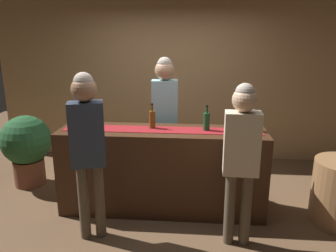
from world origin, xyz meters
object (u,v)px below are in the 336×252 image
at_px(customer_browsing, 87,139).
at_px(wine_glass_mid_counter, 72,120).
at_px(wine_bottle_amber, 152,119).
at_px(wine_glass_near_customer, 231,122).
at_px(customer_sipping, 241,149).
at_px(bartender, 165,109).
at_px(wine_bottle_clear, 253,121).
at_px(wine_bottle_green, 207,121).
at_px(potted_plant_tall, 27,146).

bearing_deg(customer_browsing, wine_glass_mid_counter, 105.51).
xyz_separation_m(wine_glass_mid_counter, customer_browsing, (0.38, -0.60, -0.03)).
bearing_deg(wine_bottle_amber, wine_glass_near_customer, -0.60).
bearing_deg(customer_sipping, wine_glass_near_customer, 95.42).
bearing_deg(bartender, wine_bottle_amber, 74.33).
bearing_deg(customer_sipping, customer_browsing, -177.39).
distance_m(wine_bottle_clear, customer_browsing, 1.86).
bearing_deg(wine_bottle_green, wine_glass_near_customer, 5.90).
relative_size(wine_bottle_clear, bartender, 0.17).
bearing_deg(customer_browsing, wine_bottle_green, 12.67).
height_order(wine_bottle_green, wine_glass_mid_counter, wine_bottle_green).
height_order(customer_browsing, potted_plant_tall, customer_browsing).
relative_size(wine_glass_mid_counter, potted_plant_tall, 0.14).
relative_size(wine_bottle_clear, wine_bottle_amber, 1.00).
distance_m(wine_glass_mid_counter, potted_plant_tall, 1.22).
xyz_separation_m(wine_bottle_amber, wine_glass_near_customer, (0.92, -0.01, -0.01)).
bearing_deg(potted_plant_tall, wine_bottle_green, -11.57).
height_order(wine_bottle_green, wine_glass_near_customer, wine_bottle_green).
bearing_deg(customer_browsing, wine_glass_near_customer, 8.74).
xyz_separation_m(wine_bottle_green, customer_browsing, (-1.19, -0.67, -0.04)).
height_order(wine_glass_near_customer, customer_browsing, customer_browsing).
relative_size(wine_bottle_green, customer_sipping, 0.18).
distance_m(bartender, customer_browsing, 1.39).
relative_size(wine_glass_near_customer, customer_sipping, 0.09).
height_order(wine_glass_near_customer, potted_plant_tall, wine_glass_near_customer).
distance_m(bartender, customer_sipping, 1.49).
relative_size(wine_glass_mid_counter, customer_sipping, 0.09).
bearing_deg(wine_bottle_amber, wine_bottle_green, -3.46).
relative_size(wine_bottle_amber, bartender, 0.17).
distance_m(wine_bottle_green, wine_bottle_amber, 0.64).
distance_m(customer_sipping, potted_plant_tall, 3.08).
bearing_deg(wine_bottle_green, wine_bottle_clear, 3.13).
relative_size(wine_bottle_clear, wine_glass_near_customer, 2.10).
bearing_deg(wine_bottle_green, bartender, 133.88).
distance_m(customer_sipping, customer_browsing, 1.51).
relative_size(wine_bottle_amber, wine_glass_near_customer, 2.10).
bearing_deg(customer_sipping, wine_glass_mid_counter, 164.89).
bearing_deg(wine_glass_near_customer, wine_bottle_amber, 179.40).
xyz_separation_m(customer_sipping, potted_plant_tall, (-2.81, 1.17, -0.44)).
xyz_separation_m(wine_bottle_clear, customer_sipping, (-0.21, -0.68, -0.10)).
bearing_deg(wine_bottle_amber, customer_sipping, -35.94).
relative_size(wine_bottle_green, customer_browsing, 0.17).
relative_size(wine_glass_near_customer, wine_glass_mid_counter, 1.00).
height_order(wine_bottle_green, potted_plant_tall, wine_bottle_green).
height_order(wine_glass_mid_counter, customer_browsing, customer_browsing).
xyz_separation_m(wine_bottle_clear, customer_browsing, (-1.73, -0.70, -0.04)).
distance_m(wine_glass_mid_counter, customer_browsing, 0.71).
relative_size(bartender, customer_browsing, 1.04).
distance_m(wine_glass_near_customer, customer_browsing, 1.63).
bearing_deg(wine_glass_near_customer, customer_browsing, -154.65).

